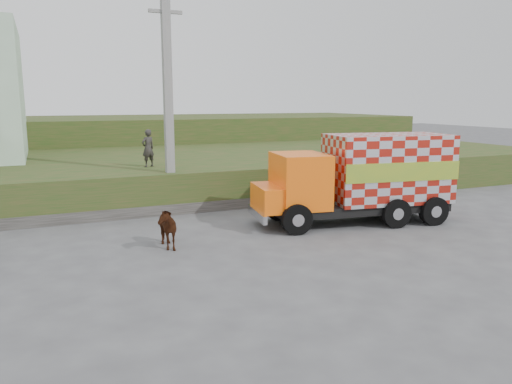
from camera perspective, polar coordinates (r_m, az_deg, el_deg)
name	(u,v)px	position (r m, az deg, el deg)	size (l,w,h in m)	color
ground	(241,239)	(15.10, -1.70, -5.44)	(120.00, 120.00, 0.00)	#474749
embankment	(164,172)	(24.35, -10.43, 2.27)	(40.00, 12.00, 1.50)	#244818
embankment_far	(124,139)	(36.01, -14.81, 5.88)	(40.00, 12.00, 3.00)	#244818
retaining_strip	(147,211)	(18.45, -12.36, -2.12)	(16.00, 0.50, 0.40)	#595651
utility_pole	(168,102)	(18.63, -10.01, 10.10)	(1.20, 0.30, 8.00)	gray
cargo_truck	(363,178)	(17.34, 12.13, 1.61)	(6.96, 3.20, 2.99)	black
cow	(164,227)	(14.39, -10.51, -3.90)	(0.66, 1.44, 1.22)	#38210E
pedestrian	(148,148)	(20.47, -12.24, 4.92)	(0.55, 0.36, 1.50)	#312E2B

